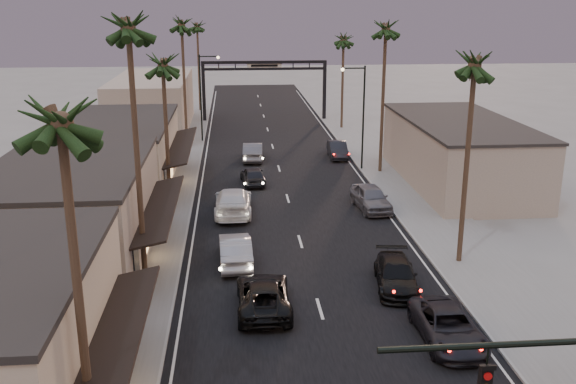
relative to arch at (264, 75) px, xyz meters
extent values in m
plane|color=slate|center=(0.00, -30.00, -5.53)|extent=(200.00, 200.00, 0.00)
cube|color=black|center=(0.00, -25.00, -5.53)|extent=(14.00, 120.00, 0.02)
cube|color=slate|center=(-9.50, -18.00, -5.47)|extent=(5.00, 92.00, 0.12)
cube|color=slate|center=(9.50, -18.00, -5.47)|extent=(5.00, 92.00, 0.12)
cube|color=gray|center=(-13.00, -44.00, -2.78)|extent=(8.00, 14.00, 5.50)
cube|color=#BAA88E|center=(-13.00, -28.00, -3.03)|extent=(8.00, 16.00, 5.00)
cube|color=gray|center=(-13.00, -5.00, -2.53)|extent=(8.00, 20.00, 6.00)
cube|color=gray|center=(14.00, -30.00, -3.03)|extent=(8.00, 18.00, 5.00)
cylinder|color=black|center=(3.40, -66.00, 1.07)|extent=(8.40, 0.16, 0.16)
cube|color=black|center=(-7.40, 0.00, -2.03)|extent=(0.40, 0.40, 7.00)
cube|color=black|center=(7.40, 0.00, -2.03)|extent=(0.40, 0.40, 7.00)
cube|color=black|center=(0.00, 0.00, 1.57)|extent=(15.20, 0.35, 0.35)
cube|color=black|center=(0.00, 0.00, 0.77)|extent=(15.20, 0.30, 0.30)
cube|color=beige|center=(0.00, -0.02, 1.17)|extent=(4.20, 0.12, 1.00)
cylinder|color=black|center=(7.20, -25.00, -1.03)|extent=(0.16, 0.16, 9.00)
cylinder|color=black|center=(6.20, -25.00, 3.27)|extent=(2.00, 0.12, 0.12)
sphere|color=#FFD899|center=(5.30, -25.00, 3.17)|extent=(0.30, 0.30, 0.30)
cylinder|color=black|center=(-7.20, -12.00, -1.03)|extent=(0.16, 0.16, 9.00)
cylinder|color=black|center=(-6.20, -12.00, 3.27)|extent=(2.00, 0.12, 0.12)
sphere|color=#FFD899|center=(-5.30, -12.00, 3.17)|extent=(0.30, 0.30, 0.30)
cylinder|color=#38281C|center=(-8.60, -61.00, -0.03)|extent=(0.28, 0.28, 11.00)
sphere|color=black|center=(-8.60, -61.00, 6.07)|extent=(3.20, 3.20, 3.20)
cylinder|color=#38281C|center=(-8.60, -48.00, 0.97)|extent=(0.28, 0.28, 13.00)
sphere|color=black|center=(-8.60, -48.00, 8.07)|extent=(3.20, 3.20, 3.20)
cylinder|color=#38281C|center=(-8.60, -34.00, -0.53)|extent=(0.28, 0.28, 10.00)
sphere|color=black|center=(-8.60, -34.00, 5.07)|extent=(3.20, 3.20, 3.20)
cylinder|color=#38281C|center=(-8.60, -15.00, 0.47)|extent=(0.28, 0.28, 12.00)
sphere|color=black|center=(-8.60, -15.00, 7.07)|extent=(3.20, 3.20, 3.20)
cylinder|color=#38281C|center=(8.60, -46.00, -0.03)|extent=(0.28, 0.28, 11.00)
sphere|color=black|center=(8.60, -46.00, 6.07)|extent=(3.20, 3.20, 3.20)
cylinder|color=#38281C|center=(8.60, -26.00, 0.47)|extent=(0.28, 0.28, 12.00)
sphere|color=black|center=(8.60, -26.00, 7.07)|extent=(3.20, 3.20, 3.20)
cylinder|color=#38281C|center=(8.60, -6.00, -0.53)|extent=(0.28, 0.28, 10.00)
sphere|color=black|center=(8.60, -6.00, 5.07)|extent=(3.20, 3.20, 3.20)
cylinder|color=#38281C|center=(-8.30, 8.00, -0.03)|extent=(0.28, 0.28, 11.00)
sphere|color=black|center=(-8.30, 8.00, 6.07)|extent=(3.20, 3.20, 3.20)
imported|color=black|center=(-2.70, -50.81, -4.78)|extent=(2.52, 5.42, 1.50)
imported|color=gray|center=(-3.99, -45.06, -4.71)|extent=(1.94, 5.05, 1.64)
imported|color=silver|center=(-4.07, -36.18, -4.64)|extent=(2.62, 6.22, 1.79)
imported|color=black|center=(-2.45, -28.77, -4.81)|extent=(2.14, 4.40, 1.45)
imported|color=#535358|center=(-2.18, -20.67, -4.71)|extent=(1.98, 5.09, 1.65)
imported|color=black|center=(5.10, -54.46, -4.82)|extent=(2.41, 5.17, 1.43)
imported|color=black|center=(4.22, -48.96, -4.81)|extent=(2.65, 5.17, 1.44)
imported|color=#56565B|center=(5.66, -36.02, -4.68)|extent=(2.51, 5.20, 1.71)
imported|color=black|center=(5.81, -20.30, -4.77)|extent=(1.77, 4.68, 1.53)
camera|label=1|loc=(-3.93, -78.66, 8.66)|focal=40.00mm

